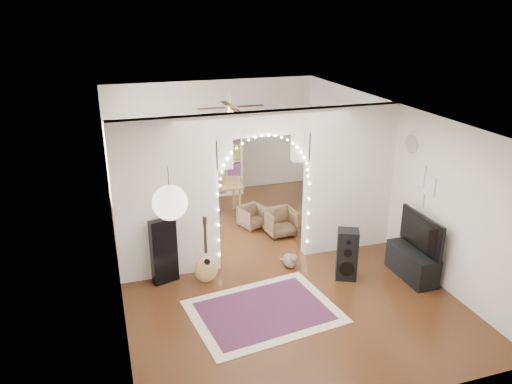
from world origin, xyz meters
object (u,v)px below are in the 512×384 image
object	(u,v)px
floor_speaker	(347,254)
media_console	(412,263)
dining_chair_right	(281,222)
dining_table	(213,187)
acoustic_guitar	(206,259)
dining_chair_left	(253,217)
bookcase	(208,162)

from	to	relation	value
floor_speaker	media_console	size ratio (longest dim) A/B	0.88
dining_chair_right	dining_table	bearing A→B (deg)	124.61
acoustic_guitar	floor_speaker	size ratio (longest dim) A/B	1.15
media_console	dining_table	bearing A→B (deg)	125.52
floor_speaker	dining_chair_left	xyz separation A→B (m)	(-0.88, 2.44, -0.21)
floor_speaker	dining_chair_left	distance (m)	2.60
media_console	acoustic_guitar	bearing A→B (deg)	164.71
dining_table	dining_chair_left	world-z (taller)	dining_table
media_console	dining_table	xyz separation A→B (m)	(-2.59, 3.54, 0.43)
acoustic_guitar	dining_table	xyz separation A→B (m)	(0.74, 2.67, 0.24)
dining_chair_right	media_console	bearing A→B (deg)	-60.20
dining_chair_left	media_console	bearing A→B (deg)	-74.46
media_console	dining_chair_left	world-z (taller)	media_console
floor_speaker	dining_chair_right	bearing A→B (deg)	128.09
media_console	dining_chair_left	distance (m)	3.37
floor_speaker	dining_table	xyz separation A→B (m)	(-1.52, 3.23, 0.25)
acoustic_guitar	dining_chair_left	distance (m)	2.35
bookcase	dining_chair_right	world-z (taller)	bookcase
acoustic_guitar	floor_speaker	bearing A→B (deg)	10.02
bookcase	dining_chair_left	bearing A→B (deg)	-76.10
dining_chair_left	dining_chair_right	xyz separation A→B (m)	(0.42, -0.52, 0.04)
bookcase	dining_chair_right	size ratio (longest dim) A/B	2.85
media_console	dining_chair_left	xyz separation A→B (m)	(-1.95, 2.75, -0.02)
bookcase	dining_table	size ratio (longest dim) A/B	1.32
bookcase	dining_chair_left	world-z (taller)	bookcase
bookcase	dining_chair_right	distance (m)	2.83
media_console	bookcase	xyz separation A→B (m)	(-2.39, 4.86, 0.57)
bookcase	dining_table	bearing A→B (deg)	-96.54
dining_table	dining_chair_left	xyz separation A→B (m)	(0.64, -0.79, -0.46)
acoustic_guitar	bookcase	world-z (taller)	bookcase
bookcase	floor_speaker	bearing A→B (deg)	-71.78
acoustic_guitar	floor_speaker	xyz separation A→B (m)	(2.26, -0.56, -0.00)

